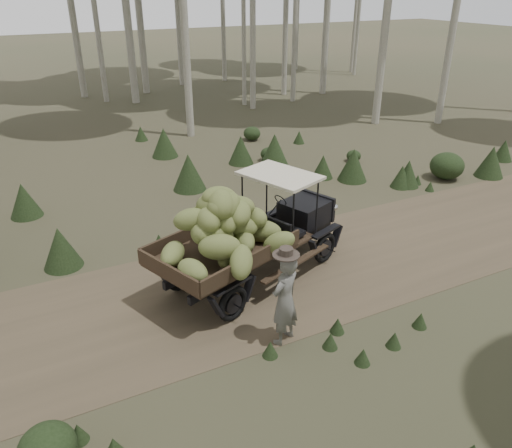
# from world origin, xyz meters

# --- Properties ---
(ground) EXTENTS (120.00, 120.00, 0.00)m
(ground) POSITION_xyz_m (0.00, 0.00, 0.00)
(ground) COLOR #473D2B
(ground) RESTS_ON ground
(dirt_track) EXTENTS (70.00, 4.00, 0.01)m
(dirt_track) POSITION_xyz_m (0.00, 0.00, 0.00)
(dirt_track) COLOR brown
(dirt_track) RESTS_ON ground
(banana_truck) EXTENTS (4.76, 3.15, 2.37)m
(banana_truck) POSITION_xyz_m (-1.69, -0.03, 1.37)
(banana_truck) COLOR black
(banana_truck) RESTS_ON ground
(farmer) EXTENTS (0.73, 0.63, 1.84)m
(farmer) POSITION_xyz_m (-1.73, -1.87, 0.87)
(farmer) COLOR #62615A
(farmer) RESTS_ON ground
(undergrowth) EXTENTS (23.10, 22.36, 1.40)m
(undergrowth) POSITION_xyz_m (-0.79, 0.32, 0.51)
(undergrowth) COLOR #233319
(undergrowth) RESTS_ON ground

